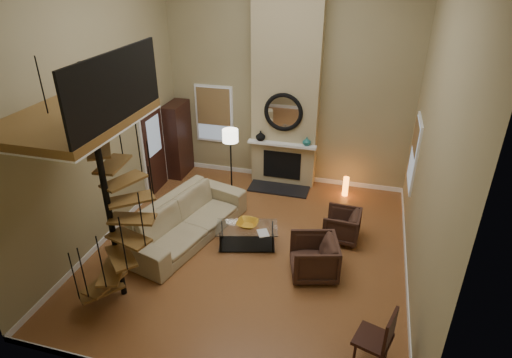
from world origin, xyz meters
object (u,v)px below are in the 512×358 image
(floor_lamp, at_px, (230,141))
(hutch, at_px, (178,140))
(accent_lamp, at_px, (346,186))
(armchair_far, at_px, (318,258))
(side_chair, at_px, (380,337))
(sofa, at_px, (186,219))
(armchair_near, at_px, (345,226))
(coffee_table, at_px, (247,234))

(floor_lamp, bearing_deg, hutch, 156.40)
(accent_lamp, bearing_deg, floor_lamp, -166.02)
(armchair_far, height_order, side_chair, side_chair)
(sofa, relative_size, accent_lamp, 5.98)
(floor_lamp, bearing_deg, accent_lamp, 13.98)
(floor_lamp, relative_size, accent_lamp, 3.45)
(side_chair, bearing_deg, armchair_near, 103.76)
(armchair_near, bearing_deg, accent_lamp, -172.23)
(hutch, relative_size, armchair_near, 2.80)
(accent_lamp, bearing_deg, hutch, 179.06)
(side_chair, bearing_deg, hutch, 136.94)
(floor_lamp, bearing_deg, sofa, -100.78)
(armchair_near, relative_size, side_chair, 0.71)
(armchair_far, height_order, floor_lamp, floor_lamp)
(armchair_far, distance_m, floor_lamp, 3.60)
(hutch, bearing_deg, floor_lamp, -23.60)
(coffee_table, distance_m, side_chair, 3.45)
(hutch, height_order, accent_lamp, hutch)
(coffee_table, bearing_deg, accent_lamp, 56.36)
(armchair_near, bearing_deg, armchair_far, -14.36)
(armchair_near, xyz_separation_m, floor_lamp, (-2.84, 1.22, 1.06))
(sofa, bearing_deg, side_chair, -104.78)
(armchair_near, height_order, armchair_far, armchair_far)
(armchair_near, height_order, side_chair, side_chair)
(coffee_table, bearing_deg, side_chair, -40.70)
(hutch, relative_size, accent_lamp, 4.06)
(armchair_near, relative_size, accent_lamp, 1.45)
(sofa, xyz_separation_m, armchair_far, (2.83, -0.49, -0.04))
(floor_lamp, height_order, accent_lamp, floor_lamp)
(side_chair, bearing_deg, accent_lamp, 100.13)
(accent_lamp, bearing_deg, armchair_far, -94.45)
(floor_lamp, bearing_deg, side_chair, -49.53)
(sofa, bearing_deg, floor_lamp, 4.36)
(sofa, relative_size, armchair_far, 3.47)
(hutch, height_order, armchair_near, hutch)
(hutch, height_order, floor_lamp, hutch)
(accent_lamp, bearing_deg, coffee_table, -123.64)
(accent_lamp, xyz_separation_m, side_chair, (0.87, -4.85, 0.28))
(coffee_table, distance_m, accent_lamp, 3.14)
(coffee_table, distance_m, floor_lamp, 2.44)
(accent_lamp, height_order, side_chair, side_chair)
(coffee_table, relative_size, accent_lamp, 2.72)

